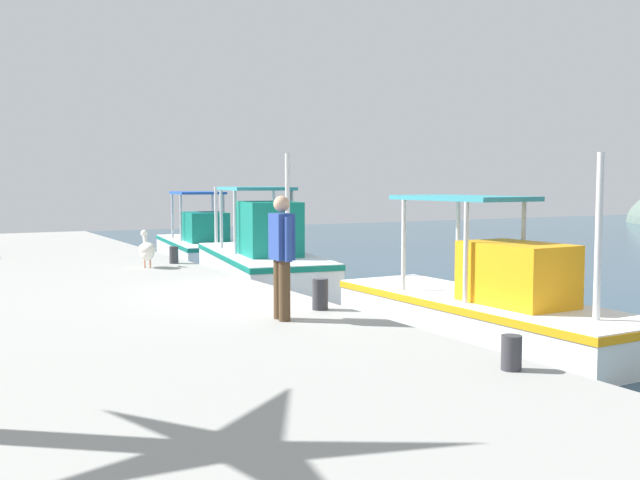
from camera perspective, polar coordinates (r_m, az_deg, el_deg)
name	(u,v)px	position (r m, az deg, el deg)	size (l,w,h in m)	color
fishing_boat_nearest	(202,244)	(25.30, -9.10, -0.34)	(6.28, 2.87, 2.54)	white
fishing_boat_second	(262,261)	(18.26, -4.46, -1.64)	(6.66, 3.16, 3.30)	white
fishing_boat_third	(487,306)	(12.93, 12.78, -4.98)	(6.39, 2.00, 3.11)	white
pelican	(147,250)	(16.70, -13.20, -0.73)	(0.96, 0.41, 0.82)	tan
fisherman_standing	(282,252)	(10.09, -2.97, -0.93)	(0.60, 0.27, 1.70)	#4C3823
mooring_bollard_nearest	(174,255)	(17.47, -11.20, -1.13)	(0.21, 0.21, 0.40)	#333338
mooring_bollard_second	(320,294)	(10.96, 0.01, -4.19)	(0.24, 0.24, 0.46)	#333338
mooring_bollard_third	(511,353)	(7.75, 14.54, -8.41)	(0.21, 0.21, 0.35)	#333338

